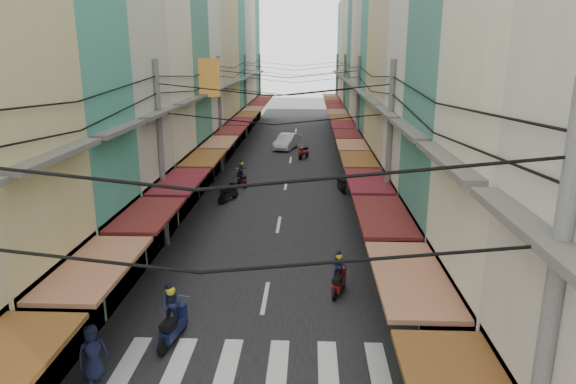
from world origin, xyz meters
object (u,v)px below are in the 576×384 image
(white_car, at_px, (287,149))
(market_umbrella, at_px, (486,265))
(bicycle, at_px, (432,249))
(traffic_sign, at_px, (437,277))

(white_car, bearing_deg, market_umbrella, -61.10)
(bicycle, distance_m, traffic_sign, 8.64)
(bicycle, height_order, traffic_sign, traffic_sign)
(white_car, relative_size, bicycle, 3.04)
(white_car, height_order, traffic_sign, traffic_sign)
(bicycle, xyz_separation_m, market_umbrella, (0.18, -6.17, 1.91))
(bicycle, height_order, market_umbrella, market_umbrella)
(bicycle, relative_size, traffic_sign, 0.49)
(white_car, relative_size, market_umbrella, 2.20)
(bicycle, xyz_separation_m, traffic_sign, (-1.87, -8.10, 2.35))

